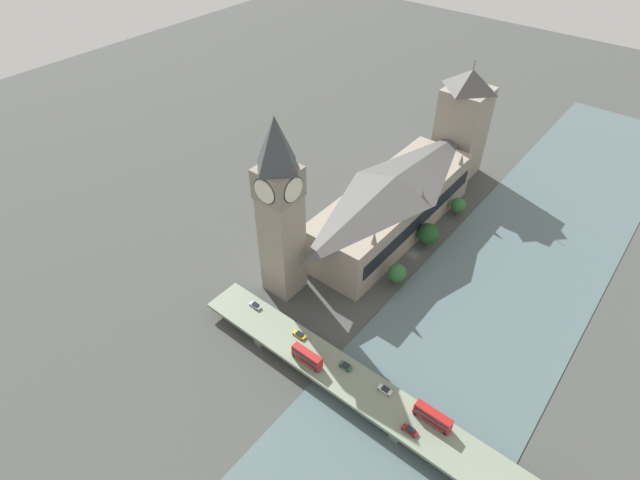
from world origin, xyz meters
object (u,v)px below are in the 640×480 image
at_px(double_decker_bus_rear, 433,417).
at_px(car_southbound_mid, 346,366).
at_px(victoria_tower, 462,124).
at_px(clock_tower, 280,207).
at_px(double_decker_bus_lead, 307,357).
at_px(car_southbound_lead, 385,390).
at_px(car_northbound_tail, 410,430).
at_px(road_bridge, 405,419).
at_px(parliament_hall, 393,204).
at_px(car_southbound_extra, 255,305).
at_px(car_northbound_mid, 299,335).

distance_m(double_decker_bus_rear, car_southbound_mid, 29.29).
height_order(victoria_tower, car_southbound_mid, victoria_tower).
relative_size(clock_tower, victoria_tower, 1.25).
relative_size(double_decker_bus_lead, car_southbound_lead, 2.49).
bearing_deg(car_southbound_mid, car_northbound_tail, 167.67).
relative_size(road_bridge, double_decker_bus_lead, 14.20).
relative_size(double_decker_bus_lead, double_decker_bus_rear, 0.95).
distance_m(parliament_hall, car_southbound_extra, 71.46).
distance_m(road_bridge, car_northbound_mid, 41.72).
relative_size(clock_tower, car_northbound_tail, 15.39).
xyz_separation_m(double_decker_bus_rear, car_northbound_mid, (47.99, 0.40, -1.94)).
distance_m(clock_tower, victoria_tower, 110.72).
bearing_deg(road_bridge, car_southbound_extra, -2.80).
relative_size(car_northbound_tail, car_southbound_mid, 1.15).
relative_size(double_decker_bus_rear, car_southbound_extra, 2.50).
bearing_deg(victoria_tower, double_decker_bus_rear, 114.70).
xyz_separation_m(double_decker_bus_lead, car_southbound_lead, (-24.26, -6.41, -2.00)).
xyz_separation_m(clock_tower, car_northbound_tail, (-67.17, 23.61, -30.49)).
bearing_deg(car_northbound_tail, clock_tower, -19.37).
bearing_deg(clock_tower, double_decker_bus_rear, 166.24).
bearing_deg(car_southbound_lead, car_southbound_mid, 2.53).
xyz_separation_m(victoria_tower, road_bridge, (-51.88, 130.06, -21.08)).
distance_m(car_northbound_tail, car_southbound_mid, 26.62).
bearing_deg(car_northbound_tail, road_bridge, -43.58).
xyz_separation_m(car_southbound_mid, car_southbound_extra, (38.63, -0.37, -0.02)).
xyz_separation_m(car_northbound_mid, car_northbound_tail, (-44.78, 5.97, 0.05)).
distance_m(double_decker_bus_lead, car_southbound_mid, 12.07).
bearing_deg(car_southbound_extra, victoria_tower, -94.30).
distance_m(clock_tower, double_decker_bus_lead, 48.19).
xyz_separation_m(road_bridge, car_southbound_extra, (61.44, -3.01, 1.73)).
bearing_deg(double_decker_bus_rear, road_bridge, 27.48).
bearing_deg(clock_tower, victoria_tower, -96.30).
bearing_deg(road_bridge, car_northbound_mid, -4.03).
xyz_separation_m(car_southbound_lead, car_southbound_extra, (52.48, 0.25, 0.03)).
relative_size(car_southbound_mid, car_southbound_extra, 0.88).
xyz_separation_m(road_bridge, car_southbound_mid, (22.81, -2.64, 1.75)).
relative_size(parliament_hall, car_southbound_extra, 19.38).
distance_m(parliament_hall, road_bridge, 90.33).
height_order(parliament_hall, car_southbound_lead, parliament_hall).
bearing_deg(car_southbound_lead, road_bridge, 160.03).
bearing_deg(car_northbound_mid, clock_tower, -38.23).
height_order(double_decker_bus_rear, car_southbound_lead, double_decker_bus_rear).
bearing_deg(car_northbound_tail, car_southbound_extra, -5.35).
relative_size(double_decker_bus_rear, car_northbound_mid, 2.43).
bearing_deg(double_decker_bus_lead, car_southbound_mid, -150.90).
distance_m(victoria_tower, car_northbound_mid, 129.01).
bearing_deg(car_northbound_mid, car_southbound_extra, -0.23).
height_order(road_bridge, car_northbound_tail, car_northbound_tail).
xyz_separation_m(parliament_hall, road_bridge, (-51.82, 73.49, -8.56)).
height_order(parliament_hall, car_southbound_extra, parliament_hall).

